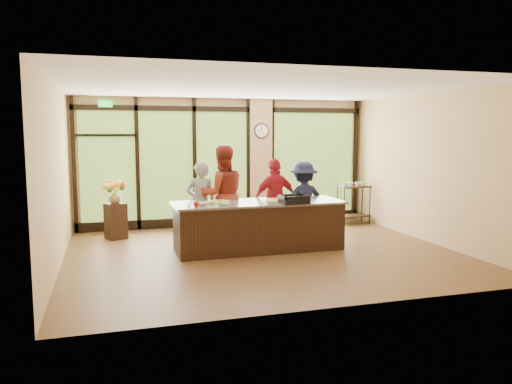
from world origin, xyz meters
TOP-DOWN VIEW (x-y plane):
  - floor at (0.00, 0.00)m, footprint 7.00×7.00m
  - ceiling at (0.00, 0.00)m, footprint 7.00×7.00m
  - back_wall at (0.00, 3.00)m, footprint 7.00×0.00m
  - left_wall at (-3.50, 0.00)m, footprint 0.00×6.00m
  - right_wall at (3.50, 0.00)m, footprint 0.00×6.00m
  - window_wall at (0.16, 2.95)m, footprint 6.90×0.12m
  - island_base at (0.00, 0.30)m, footprint 3.10×1.00m
  - countertop at (0.00, 0.30)m, footprint 3.20×1.10m
  - wall_clock at (0.85, 2.87)m, footprint 0.36×0.04m
  - cook_left at (-0.95, 1.10)m, footprint 0.66×0.49m
  - cook_midleft at (-0.53, 1.03)m, footprint 0.96×0.75m
  - cook_midright at (0.59, 1.06)m, footprint 1.04×0.56m
  - cook_right at (1.18, 0.98)m, footprint 1.05×0.62m
  - roasting_pan at (0.54, -0.12)m, footprint 0.51×0.41m
  - mixing_bowl at (0.68, 0.13)m, footprint 0.34×0.34m
  - cutting_board_left at (-0.82, 0.34)m, footprint 0.44×0.38m
  - cutting_board_center at (-0.72, 0.52)m, footprint 0.47×0.41m
  - cutting_board_right at (0.37, 0.34)m, footprint 0.52×0.46m
  - prep_bowl_near at (-1.09, 0.15)m, footprint 0.18×0.18m
  - prep_bowl_mid at (-0.70, 0.01)m, footprint 0.19×0.19m
  - prep_bowl_far at (0.54, 0.62)m, footprint 0.14×0.14m
  - red_ramekin at (-1.24, -0.03)m, footprint 0.11×0.11m
  - flower_stand at (-2.57, 2.10)m, footprint 0.49×0.49m
  - flower_vase at (-2.57, 2.10)m, footprint 0.36×0.36m
  - bar_cart at (3.01, 2.26)m, footprint 0.78×0.50m

SIDE VIEW (x-z plane):
  - floor at x=0.00m, z-range 0.00..0.00m
  - flower_stand at x=-2.57m, z-range 0.00..0.75m
  - island_base at x=0.00m, z-range 0.00..0.88m
  - bar_cart at x=3.01m, z-range 0.10..1.12m
  - cook_right at x=1.18m, z-range 0.00..1.61m
  - cook_left at x=-0.95m, z-range 0.00..1.64m
  - cook_midright at x=0.59m, z-range 0.00..1.68m
  - flower_vase at x=-2.57m, z-range 0.75..1.04m
  - countertop at x=0.00m, z-range 0.88..0.92m
  - cutting_board_left at x=-0.82m, z-range 0.92..0.93m
  - cutting_board_center at x=-0.72m, z-range 0.92..0.93m
  - cutting_board_right at x=0.37m, z-range 0.92..0.93m
  - prep_bowl_far at x=0.54m, z-range 0.92..0.95m
  - prep_bowl_mid at x=-0.70m, z-range 0.92..0.97m
  - prep_bowl_near at x=-1.09m, z-range 0.92..0.97m
  - mixing_bowl at x=0.68m, z-range 0.92..0.99m
  - red_ramekin at x=-1.24m, z-range 0.92..1.00m
  - roasting_pan at x=0.54m, z-range 0.92..1.01m
  - cook_midleft at x=-0.53m, z-range 0.00..1.96m
  - window_wall at x=0.16m, z-range -0.11..2.89m
  - back_wall at x=0.00m, z-range -2.00..5.00m
  - left_wall at x=-3.50m, z-range -1.50..4.50m
  - right_wall at x=3.50m, z-range -1.50..4.50m
  - wall_clock at x=0.85m, z-range 2.07..2.43m
  - ceiling at x=0.00m, z-range 3.00..3.00m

